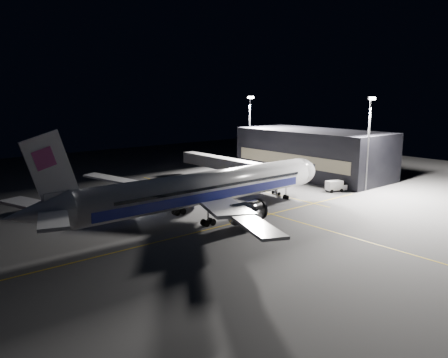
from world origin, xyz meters
name	(u,v)px	position (x,y,z in m)	size (l,w,h in m)	color
ground	(207,217)	(0.00, 0.00, 0.00)	(200.00, 200.00, 0.00)	#4C4C4F
guide_line_main	(248,207)	(10.00, 0.00, 0.01)	(0.25, 80.00, 0.01)	gold
guide_line_cross	(229,224)	(0.00, -6.00, 0.01)	(70.00, 0.25, 0.01)	gold
guide_line_side	(257,190)	(22.00, 10.00, 0.01)	(0.25, 40.00, 0.01)	gold
airliner	(202,189)	(-1.08, 0.00, 5.16)	(61.48, 54.22, 16.64)	silver
terminal	(313,153)	(45.98, 14.00, 6.00)	(18.12, 40.00, 12.00)	black
jet_bridge	(234,165)	(22.00, 18.06, 4.58)	(3.60, 34.40, 6.30)	#B2B2B7
floodlight_mast_north	(250,126)	(40.00, 31.99, 12.37)	(2.40, 0.68, 20.70)	#59595E
floodlight_mast_south	(369,135)	(40.00, -6.01, 12.37)	(2.40, 0.67, 20.70)	#59595E
service_truck	(336,186)	(34.41, -2.13, 1.31)	(5.10, 3.17, 2.44)	silver
baggage_tug	(129,204)	(-7.85, 14.00, 0.81)	(2.55, 2.10, 1.77)	black
safety_cone_a	(215,205)	(5.48, 4.49, 0.26)	(0.34, 0.34, 0.52)	orange
safety_cone_b	(186,196)	(5.31, 14.00, 0.34)	(0.46, 0.46, 0.69)	orange
safety_cone_c	(189,206)	(1.42, 7.31, 0.33)	(0.44, 0.44, 0.67)	orange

